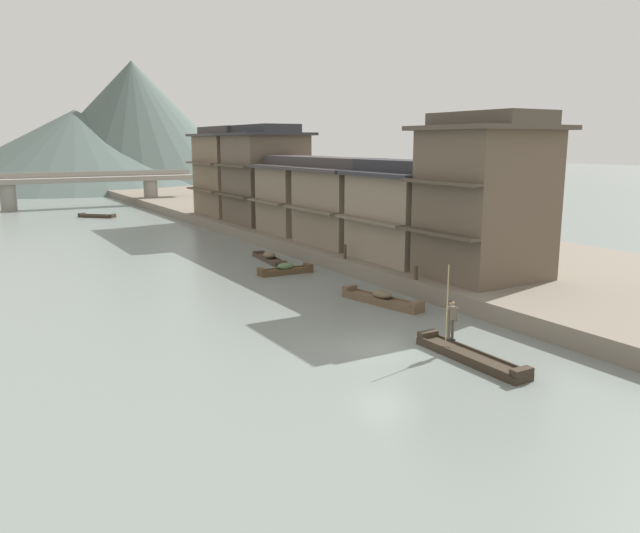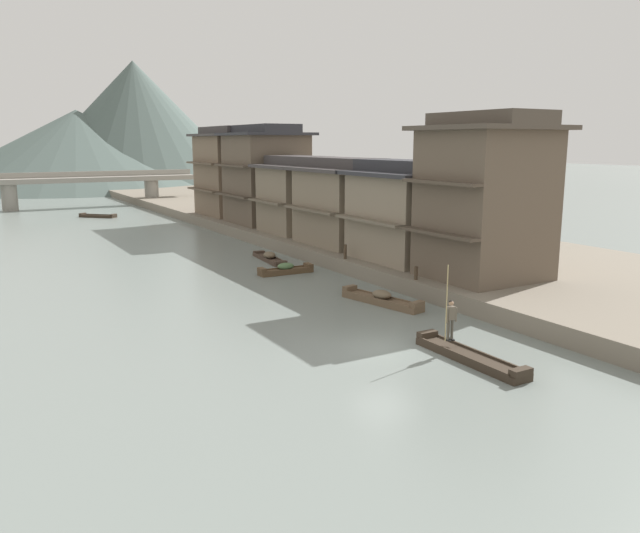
# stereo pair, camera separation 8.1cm
# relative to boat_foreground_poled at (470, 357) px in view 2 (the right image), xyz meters

# --- Properties ---
(ground_plane) EXTENTS (400.00, 400.00, 0.00)m
(ground_plane) POSITION_rel_boat_foreground_poled_xyz_m (-1.94, 2.70, -0.16)
(ground_plane) COLOR gray
(riverbank_right) EXTENTS (18.00, 110.00, 0.90)m
(riverbank_right) POSITION_rel_boat_foreground_poled_xyz_m (13.35, 32.70, 0.28)
(riverbank_right) COLOR slate
(riverbank_right) RESTS_ON ground
(boat_foreground_poled) EXTENTS (0.96, 5.33, 0.51)m
(boat_foreground_poled) POSITION_rel_boat_foreground_poled_xyz_m (0.00, 0.00, 0.00)
(boat_foreground_poled) COLOR #33281E
(boat_foreground_poled) RESTS_ON ground
(boatman_person) EXTENTS (0.57, 0.27, 3.04)m
(boatman_person) POSITION_rel_boat_foreground_poled_xyz_m (-0.02, 1.12, 1.35)
(boatman_person) COLOR black
(boatman_person) RESTS_ON boat_foreground_poled
(boat_moored_nearest) EXTENTS (3.65, 3.66, 0.41)m
(boat_moored_nearest) POSITION_rel_boat_foreground_poled_xyz_m (-2.74, 55.28, -0.03)
(boat_moored_nearest) COLOR #33281E
(boat_moored_nearest) RESTS_ON ground
(boat_moored_second) EXTENTS (1.86, 5.01, 0.73)m
(boat_moored_second) POSITION_rel_boat_foreground_poled_xyz_m (2.11, 8.60, 0.09)
(boat_moored_second) COLOR brown
(boat_moored_second) RESTS_ON ground
(boat_moored_third) EXTENTS (1.35, 4.82, 0.63)m
(boat_moored_third) POSITION_rel_boat_foreground_poled_xyz_m (2.37, 22.29, 0.04)
(boat_moored_third) COLOR #423328
(boat_moored_third) RESTS_ON ground
(boat_moored_far) EXTENTS (3.60, 0.96, 0.69)m
(boat_moored_far) POSITION_rel_boat_foreground_poled_xyz_m (1.34, 17.80, 0.09)
(boat_moored_far) COLOR brown
(boat_moored_far) RESTS_ON ground
(house_waterfront_nearest) EXTENTS (6.80, 6.27, 8.74)m
(house_waterfront_nearest) POSITION_rel_boat_foreground_poled_xyz_m (8.21, 7.85, 5.04)
(house_waterfront_nearest) COLOR brown
(house_waterfront_nearest) RESTS_ON riverbank_right
(house_waterfront_second) EXTENTS (5.62, 7.24, 6.14)m
(house_waterfront_second) POSITION_rel_boat_foreground_poled_xyz_m (7.62, 14.20, 3.74)
(house_waterfront_second) COLOR gray
(house_waterfront_second) RESTS_ON riverbank_right
(house_waterfront_tall) EXTENTS (5.78, 7.53, 6.14)m
(house_waterfront_tall) POSITION_rel_boat_foreground_poled_xyz_m (7.70, 21.34, 3.73)
(house_waterfront_tall) COLOR #7F705B
(house_waterfront_tall) RESTS_ON riverbank_right
(house_waterfront_narrow) EXTENTS (6.10, 6.41, 6.14)m
(house_waterfront_narrow) POSITION_rel_boat_foreground_poled_xyz_m (7.86, 28.38, 3.74)
(house_waterfront_narrow) COLOR #7F705B
(house_waterfront_narrow) RESTS_ON riverbank_right
(house_waterfront_far) EXTENTS (7.01, 7.54, 8.74)m
(house_waterfront_far) POSITION_rel_boat_foreground_poled_xyz_m (8.32, 35.31, 5.03)
(house_waterfront_far) COLOR brown
(house_waterfront_far) RESTS_ON riverbank_right
(house_waterfront_end) EXTENTS (5.26, 8.03, 8.74)m
(house_waterfront_end) POSITION_rel_boat_foreground_poled_xyz_m (7.44, 43.07, 5.03)
(house_waterfront_end) COLOR #75604C
(house_waterfront_end) RESTS_ON riverbank_right
(mooring_post_dock_near) EXTENTS (0.20, 0.20, 0.71)m
(mooring_post_dock_near) POSITION_rel_boat_foreground_poled_xyz_m (4.70, 9.12, 1.09)
(mooring_post_dock_near) COLOR #473828
(mooring_post_dock_near) RESTS_ON riverbank_right
(mooring_post_dock_mid) EXTENTS (0.20, 0.20, 0.91)m
(mooring_post_dock_mid) POSITION_rel_boat_foreground_poled_xyz_m (4.70, 16.16, 1.19)
(mooring_post_dock_mid) COLOR #473828
(mooring_post_dock_mid) RESTS_ON riverbank_right
(stone_bridge) EXTENTS (28.57, 2.40, 4.48)m
(stone_bridge) POSITION_rel_boat_foreground_poled_xyz_m (-1.94, 67.53, 2.80)
(stone_bridge) COLOR gray
(stone_bridge) RESTS_ON ground
(hill_far_centre) EXTENTS (45.34, 45.34, 23.54)m
(hill_far_centre) POSITION_rel_boat_foreground_poled_xyz_m (15.70, 109.92, 11.60)
(hill_far_centre) COLOR #4C5B56
(hill_far_centre) RESTS_ON ground
(hill_far_east) EXTENTS (53.73, 53.73, 14.04)m
(hill_far_east) POSITION_rel_boat_foreground_poled_xyz_m (4.52, 108.57, 6.85)
(hill_far_east) COLOR #4C5B56
(hill_far_east) RESTS_ON ground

